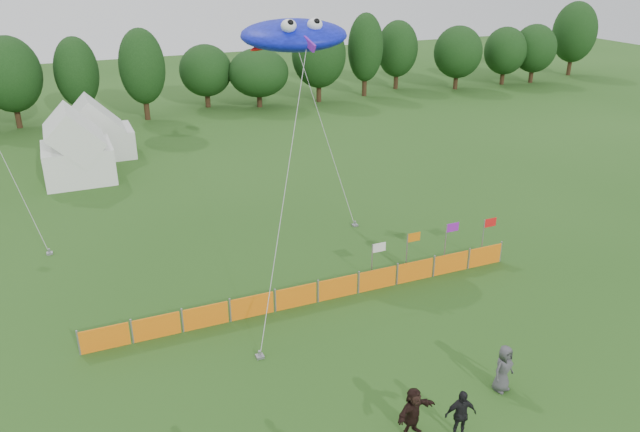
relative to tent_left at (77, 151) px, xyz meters
name	(u,v)px	position (x,y,z in m)	size (l,w,h in m)	color
ground	(392,428)	(7.72, -29.30, -2.00)	(160.00, 160.00, 0.00)	#234C16
treeline	(170,70)	(9.33, 15.63, 2.18)	(104.57, 8.78, 8.36)	#382314
tent_left	(77,151)	(0.00, 0.00, 0.00)	(4.49, 4.49, 3.96)	white
tent_right	(99,134)	(1.80, 4.82, -0.27)	(4.86, 3.88, 3.43)	silver
barrier_fence	(317,292)	(8.54, -21.05, -1.50)	(19.90, 0.06, 1.00)	orange
flag_row	(433,242)	(14.98, -20.22, -0.61)	(6.73, 0.64, 2.22)	gray
spectator_d	(461,415)	(9.49, -30.50, -1.10)	(1.05, 0.44, 1.80)	black
spectator_e	(503,368)	(12.25, -29.12, -1.10)	(0.88, 0.57, 1.81)	#424146
spectator_f	(413,412)	(8.19, -29.77, -1.12)	(1.63, 0.52, 1.75)	black
stingray_kite	(291,35)	(10.46, -13.26, 8.54)	(8.96, 17.50, 11.52)	#101DEF
small_kite_white	(309,84)	(12.75, -9.92, 5.31)	(2.11, 6.26, 10.56)	silver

